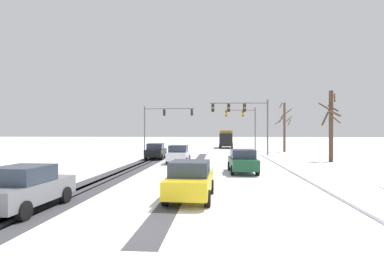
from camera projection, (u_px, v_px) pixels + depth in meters
ground_plane at (132, 231)px, 8.94m from camera, size 300.00×300.00×0.00m
wheel_track_left_lane at (131, 168)px, 24.01m from camera, size 0.79×32.50×0.01m
wheel_track_right_lane at (123, 168)px, 24.06m from camera, size 1.05×32.50×0.01m
wheel_track_center at (193, 169)px, 23.61m from camera, size 0.91×32.50×0.01m
wheel_track_oncoming at (141, 169)px, 23.95m from camera, size 0.94×32.50×0.01m
sidewalk_kerb_right at (321, 172)px, 21.40m from camera, size 4.00×32.50×0.12m
traffic_signal_far_right at (245, 120)px, 47.77m from camera, size 4.73×0.40×6.50m
traffic_signal_near_right at (244, 114)px, 35.77m from camera, size 6.66×0.68×6.50m
traffic_signal_far_left at (162, 119)px, 44.73m from camera, size 7.31×0.54×6.50m
car_black_lead at (156, 151)px, 32.42m from camera, size 1.92×4.14×1.62m
car_white_second at (179, 154)px, 28.10m from camera, size 1.86×4.11×1.62m
car_dark_green_third at (243, 161)px, 21.51m from camera, size 1.97×4.17×1.62m
car_yellow_cab_fourth at (190, 180)px, 13.12m from camera, size 1.93×4.15×1.62m
car_grey_fifth at (25, 188)px, 11.26m from camera, size 1.94×4.15×1.62m
box_truck_delivery at (226, 138)px, 54.70m from camera, size 2.55×7.49×3.02m
bare_tree_sidewalk_mid at (331, 124)px, 29.18m from camera, size 1.84×1.99×6.67m
bare_tree_sidewalk_far at (284, 125)px, 43.74m from camera, size 2.42×2.01×7.01m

